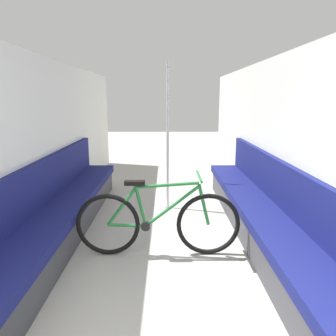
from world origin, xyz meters
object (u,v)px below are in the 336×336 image
object	(u,v)px
bench_seat_row_left	(58,217)
bicycle	(158,222)
bench_seat_row_right	(262,216)
grab_pole_near	(168,140)

from	to	relation	value
bench_seat_row_left	bicycle	bearing A→B (deg)	-16.40
bench_seat_row_right	bicycle	xyz separation A→B (m)	(-1.15, -0.33, 0.06)
bicycle	grab_pole_near	world-z (taller)	grab_pole_near
bench_seat_row_right	grab_pole_near	world-z (taller)	grab_pole_near
bench_seat_row_left	bicycle	size ratio (longest dim) A/B	2.62
bench_seat_row_right	grab_pole_near	xyz separation A→B (m)	(-1.04, 1.13, 0.70)
bench_seat_row_left	bench_seat_row_right	size ratio (longest dim) A/B	1.00
bench_seat_row_left	grab_pole_near	bearing A→B (deg)	42.93
bench_seat_row_left	bicycle	distance (m)	1.16
grab_pole_near	bicycle	bearing A→B (deg)	-94.21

